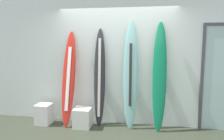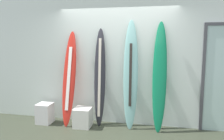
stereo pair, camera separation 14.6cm
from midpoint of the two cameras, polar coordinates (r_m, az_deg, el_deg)
wall_back at (r=4.73m, az=2.49°, el=2.74°), size 7.20×0.20×2.80m
surfboard_crimson at (r=4.70m, az=-10.37°, el=-2.32°), size 0.31×0.51×2.02m
surfboard_charcoal at (r=4.58m, az=-2.32°, el=-1.98°), size 0.25×0.29×2.08m
surfboard_seafoam at (r=4.43m, az=5.88°, el=-1.48°), size 0.31×0.33×2.24m
surfboard_emerald at (r=4.40m, az=13.39°, el=-1.97°), size 0.29×0.37×2.20m
display_block_left at (r=5.07m, az=-16.53°, el=-10.91°), size 0.32×0.32×0.44m
display_block_center at (r=4.70m, az=-6.84°, el=-12.33°), size 0.36×0.36×0.40m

